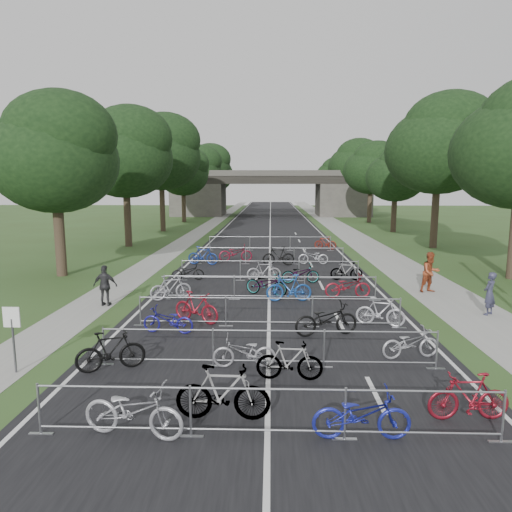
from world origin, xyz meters
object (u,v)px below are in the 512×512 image
(pedestrian_b, at_px, (431,272))
(bike_2, at_px, (361,415))
(pedestrian_c, at_px, (105,286))
(park_sign, at_px, (12,327))
(bike_0, at_px, (133,411))
(bike_1, at_px, (223,393))
(pedestrian_a, at_px, (490,294))
(overpass_bridge, at_px, (270,193))

(pedestrian_b, bearing_deg, bike_2, -131.46)
(pedestrian_b, relative_size, pedestrian_c, 1.11)
(pedestrian_c, bearing_deg, park_sign, 91.16)
(park_sign, distance_m, pedestrian_b, 17.29)
(bike_0, distance_m, pedestrian_b, 16.30)
(bike_2, bearing_deg, park_sign, 70.03)
(bike_1, bearing_deg, pedestrian_c, 34.20)
(bike_0, xyz_separation_m, pedestrian_c, (-4.12, 9.84, 0.30))
(bike_1, bearing_deg, bike_0, 114.37)
(bike_0, xyz_separation_m, pedestrian_b, (10.19, 12.71, 0.39))
(pedestrian_a, distance_m, pedestrian_c, 15.33)
(pedestrian_b, bearing_deg, bike_0, -146.10)
(bike_2, bearing_deg, overpass_bridge, 0.54)
(bike_2, height_order, pedestrian_b, pedestrian_b)
(pedestrian_b, bearing_deg, bike_1, -142.63)
(bike_0, relative_size, pedestrian_c, 1.24)
(pedestrian_a, bearing_deg, bike_0, -2.61)
(park_sign, relative_size, bike_0, 0.86)
(bike_1, bearing_deg, overpass_bridge, 0.68)
(overpass_bridge, bearing_deg, park_sign, -96.26)
(park_sign, bearing_deg, pedestrian_c, 90.00)
(park_sign, height_order, bike_1, park_sign)
(overpass_bridge, distance_m, pedestrian_a, 56.74)
(park_sign, relative_size, bike_1, 0.89)
(pedestrian_a, bearing_deg, bike_2, 11.94)
(park_sign, height_order, pedestrian_a, park_sign)
(overpass_bridge, height_order, bike_1, overpass_bridge)
(bike_0, distance_m, pedestrian_a, 14.35)
(overpass_bridge, relative_size, bike_1, 15.15)
(pedestrian_a, bearing_deg, overpass_bridge, -122.80)
(bike_0, distance_m, bike_1, 1.86)
(pedestrian_a, relative_size, pedestrian_c, 0.98)
(park_sign, relative_size, pedestrian_b, 0.96)
(bike_1, bearing_deg, pedestrian_a, -47.31)
(bike_2, distance_m, pedestrian_a, 11.13)
(overpass_bridge, xyz_separation_m, pedestrian_b, (7.52, -52.32, -2.59))
(bike_1, xyz_separation_m, pedestrian_b, (8.48, 11.98, 0.33))
(bike_2, relative_size, pedestrian_c, 1.15)
(overpass_bridge, relative_size, pedestrian_a, 18.44)
(pedestrian_c, bearing_deg, pedestrian_b, -167.50)
(pedestrian_b, xyz_separation_m, pedestrian_c, (-14.32, -2.87, -0.09))
(park_sign, bearing_deg, bike_1, -21.49)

